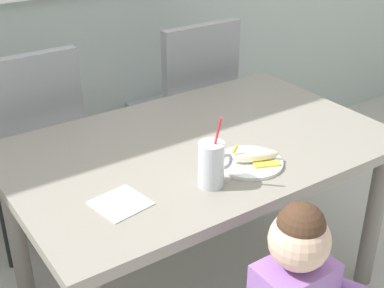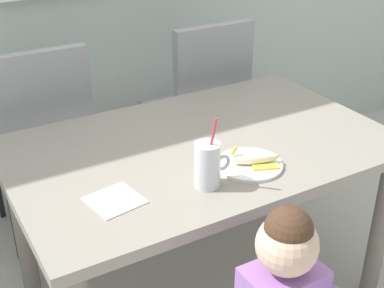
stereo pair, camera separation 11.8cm
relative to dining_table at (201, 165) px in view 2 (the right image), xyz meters
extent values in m
plane|color=#B7B2A8|center=(0.00, 0.00, -0.61)|extent=(24.00, 24.00, 0.00)
cube|color=gray|center=(0.00, 0.00, 0.07)|extent=(1.40, 0.89, 0.04)
cylinder|color=slate|center=(0.62, -0.36, -0.28)|extent=(0.07, 0.07, 0.66)
cylinder|color=slate|center=(-0.62, 0.36, -0.28)|extent=(0.07, 0.07, 0.66)
cylinder|color=slate|center=(0.62, 0.36, -0.28)|extent=(0.07, 0.07, 0.66)
cube|color=gray|center=(-0.42, 0.78, -0.16)|extent=(0.44, 0.44, 0.06)
cube|color=gray|center=(-0.42, 0.58, 0.11)|extent=(0.42, 0.05, 0.48)
cylinder|color=black|center=(-0.23, 0.97, -0.40)|extent=(0.04, 0.04, 0.42)
cylinder|color=black|center=(-0.23, 0.59, -0.40)|extent=(0.04, 0.04, 0.42)
cylinder|color=black|center=(-0.61, 0.59, -0.40)|extent=(0.04, 0.04, 0.42)
cube|color=gray|center=(0.40, 0.76, -0.16)|extent=(0.44, 0.44, 0.06)
cube|color=gray|center=(0.40, 0.56, 0.11)|extent=(0.42, 0.05, 0.48)
cylinder|color=black|center=(0.59, 0.95, -0.40)|extent=(0.04, 0.04, 0.42)
cylinder|color=black|center=(0.21, 0.95, -0.40)|extent=(0.04, 0.04, 0.42)
cylinder|color=black|center=(0.59, 0.57, -0.40)|extent=(0.04, 0.04, 0.42)
cylinder|color=black|center=(0.21, 0.57, -0.40)|extent=(0.04, 0.04, 0.42)
sphere|color=beige|center=(-0.13, -0.65, 0.11)|extent=(0.17, 0.17, 0.17)
sphere|color=#472D1E|center=(-0.13, -0.65, 0.16)|extent=(0.13, 0.13, 0.13)
cylinder|color=silver|center=(-0.14, -0.26, 0.17)|extent=(0.08, 0.08, 0.15)
cylinder|color=white|center=(-0.14, -0.26, 0.14)|extent=(0.07, 0.07, 0.08)
torus|color=silver|center=(-0.08, -0.26, 0.16)|extent=(0.06, 0.01, 0.06)
cylinder|color=#E5333F|center=(-0.13, -0.27, 0.23)|extent=(0.01, 0.06, 0.21)
cylinder|color=white|center=(0.05, -0.23, 0.10)|extent=(0.23, 0.23, 0.01)
ellipsoid|color=#F4EAC6|center=(0.07, -0.24, 0.13)|extent=(0.17, 0.10, 0.04)
cube|color=yellow|center=(0.08, -0.28, 0.11)|extent=(0.10, 0.06, 0.01)
cube|color=yellow|center=(0.10, -0.21, 0.11)|extent=(0.10, 0.06, 0.01)
cylinder|color=yellow|center=(0.00, -0.21, 0.16)|extent=(0.03, 0.02, 0.03)
cube|color=white|center=(-0.43, -0.20, 0.09)|extent=(0.17, 0.17, 0.00)
camera|label=1|loc=(-1.01, -1.43, 1.00)|focal=49.96mm
camera|label=2|loc=(-0.91, -1.50, 1.00)|focal=49.96mm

